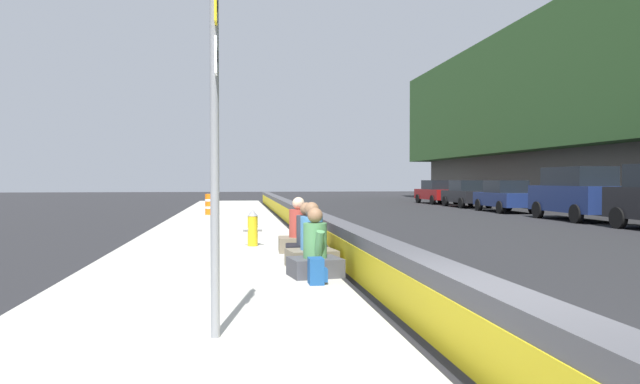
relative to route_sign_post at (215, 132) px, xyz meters
name	(u,v)px	position (x,y,z in m)	size (l,w,h in m)	color
jersey_barrier	(494,337)	(-1.38, -2.32, -1.79)	(76.00, 0.45, 0.85)	#47474C
route_sign_post	(215,132)	(0.00, 0.00, 0.00)	(0.44, 0.09, 3.60)	gray
fire_hydrant	(253,227)	(8.01, -0.60, -1.62)	(0.26, 0.46, 0.88)	gold
seated_person_foreground	(315,255)	(3.48, -1.49, -1.72)	(0.81, 0.91, 1.13)	#424247
seated_person_middle	(312,247)	(4.48, -1.56, -1.70)	(0.83, 0.94, 1.19)	#706651
seated_person_rear	(306,242)	(5.41, -1.58, -1.71)	(0.76, 0.87, 1.14)	black
seated_person_far	(298,235)	(6.76, -1.57, -1.69)	(0.78, 0.90, 1.21)	#706651
backpack	(317,271)	(2.78, -1.42, -1.88)	(0.32, 0.28, 0.40)	navy
construction_barrel	(211,204)	(20.80, 0.95, -1.59)	(0.54, 0.54, 0.95)	orange
parked_car_fourth	(577,193)	(16.74, -14.55, -1.03)	(4.85, 2.16, 2.28)	navy
parked_car_midline	(505,196)	(23.19, -14.47, -1.35)	(4.56, 2.07, 1.71)	navy
parked_car_far	(467,194)	(28.76, -14.63, -1.35)	(4.54, 2.03, 1.71)	black
parked_car_farther	(437,192)	(34.18, -14.61, -1.35)	(4.57, 2.08, 1.71)	maroon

